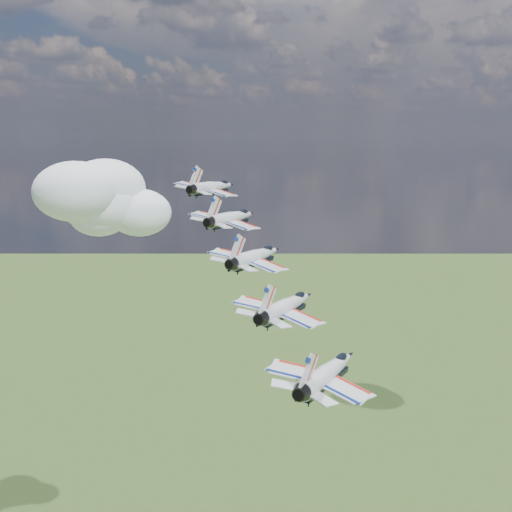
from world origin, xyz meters
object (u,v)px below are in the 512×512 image
at_px(jet_1, 232,218).
at_px(jet_3, 287,306).
at_px(jet_2, 256,256).
at_px(jet_4, 328,372).
at_px(jet_0, 213,187).

relative_size(jet_1, jet_3, 1.00).
height_order(jet_1, jet_2, jet_1).
bearing_deg(jet_4, jet_0, 133.11).
bearing_deg(jet_3, jet_4, -46.89).
distance_m(jet_0, jet_1, 12.05).
xyz_separation_m(jet_0, jet_1, (7.42, -8.93, -3.24)).
bearing_deg(jet_2, jet_4, -46.89).
height_order(jet_1, jet_4, jet_1).
bearing_deg(jet_2, jet_0, 133.11).
bearing_deg(jet_0, jet_2, -46.89).
relative_size(jet_3, jet_4, 1.00).
height_order(jet_3, jet_4, jet_3).
bearing_deg(jet_0, jet_3, -46.89).
bearing_deg(jet_4, jet_3, 133.11).
bearing_deg(jet_1, jet_3, -46.89).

